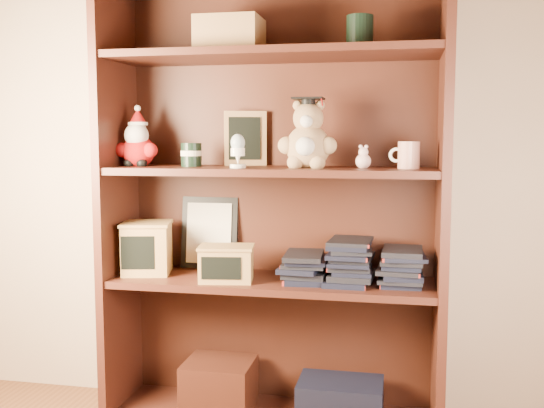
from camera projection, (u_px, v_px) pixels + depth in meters
The scene contains 16 objects.
bookcase at pixel (274, 214), 2.30m from camera, with size 1.20×0.35×1.60m.
shelf_lower at pixel (272, 282), 2.28m from camera, with size 1.14×0.33×0.02m.
shelf_upper at pixel (272, 171), 2.24m from camera, with size 1.14×0.33×0.02m.
santa_plush at pixel (138, 143), 2.32m from camera, with size 0.16×0.12×0.23m.
teachers_tin at pixel (191, 154), 2.29m from camera, with size 0.08×0.08×0.08m.
chalkboard_plaque at pixel (245, 139), 2.36m from camera, with size 0.15×0.11×0.20m.
egg_cup at pixel (238, 150), 2.18m from camera, with size 0.06×0.06×0.12m.
grad_teddy_bear at pixel (308, 140), 2.19m from camera, with size 0.20×0.18×0.25m.
pink_figurine at pixel (363, 159), 2.17m from camera, with size 0.05×0.05×0.08m.
teacher_mug at pixel (408, 155), 2.14m from camera, with size 0.10×0.07×0.09m.
certificate_frame at pixel (210, 233), 2.45m from camera, with size 0.22×0.06×0.28m.
treats_box at pixel (147, 247), 2.36m from camera, with size 0.21×0.21×0.19m.
pencils_box at pixel (226, 263), 2.24m from camera, with size 0.21×0.16×0.13m.
book_stack_left at pixel (304, 267), 2.25m from camera, with size 0.14×0.20×0.10m.
book_stack_mid at pixel (349, 260), 2.21m from camera, with size 0.14×0.20×0.16m.
book_stack_right at pixel (401, 266), 2.18m from camera, with size 0.14×0.20×0.13m.
Camera 1 is at (0.65, -0.89, 1.06)m, focal length 42.00 mm.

